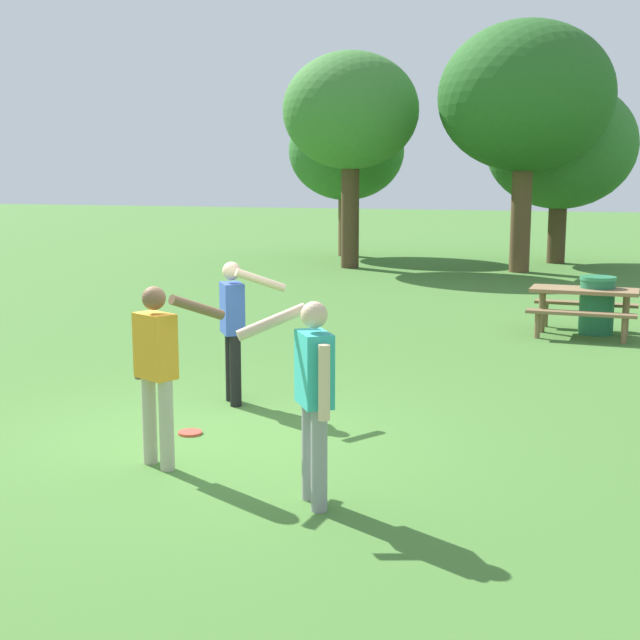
# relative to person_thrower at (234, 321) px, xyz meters

# --- Properties ---
(ground_plane) EXTENTS (120.00, 120.00, 0.00)m
(ground_plane) POSITION_rel_person_thrower_xyz_m (0.30, -1.34, -0.96)
(ground_plane) COLOR #447530
(person_thrower) EXTENTS (0.83, 0.50, 1.64)m
(person_thrower) POSITION_rel_person_thrower_xyz_m (0.00, 0.00, 0.00)
(person_thrower) COLOR black
(person_thrower) RESTS_ON ground
(person_catcher) EXTENTS (0.83, 0.50, 1.64)m
(person_catcher) POSITION_rel_person_thrower_xyz_m (1.95, -2.60, 0.00)
(person_catcher) COLOR gray
(person_catcher) RESTS_ON ground
(person_bystander) EXTENTS (0.79, 0.60, 1.64)m
(person_bystander) POSITION_rel_person_thrower_xyz_m (0.33, -2.21, 0.00)
(person_bystander) COLOR #B7AD93
(person_bystander) RESTS_ON ground
(frisbee) EXTENTS (0.24, 0.24, 0.03)m
(frisbee) POSITION_rel_person_thrower_xyz_m (0.10, -1.25, -0.95)
(frisbee) COLOR #E04733
(frisbee) RESTS_ON ground
(picnic_table_near) EXTENTS (1.71, 1.43, 0.77)m
(picnic_table_near) POSITION_rel_person_thrower_xyz_m (3.48, 5.95, -0.40)
(picnic_table_near) COLOR olive
(picnic_table_near) RESTS_ON ground
(trash_can_beside_table) EXTENTS (0.59, 0.59, 0.96)m
(trash_can_beside_table) POSITION_rel_person_thrower_xyz_m (3.68, 6.11, -0.48)
(trash_can_beside_table) COLOR #237047
(trash_can_beside_table) RESTS_ON ground
(tree_tall_left) EXTENTS (3.75, 3.75, 5.01)m
(tree_tall_left) POSITION_rel_person_thrower_xyz_m (-4.78, 18.21, 2.42)
(tree_tall_left) COLOR brown
(tree_tall_left) RESTS_ON ground
(tree_broad_center) EXTENTS (3.82, 3.82, 6.03)m
(tree_broad_center) POSITION_rel_person_thrower_xyz_m (-3.48, 14.69, 3.39)
(tree_broad_center) COLOR #4C3823
(tree_broad_center) RESTS_ON ground
(tree_far_right) EXTENTS (4.65, 4.65, 6.67)m
(tree_far_right) POSITION_rel_person_thrower_xyz_m (1.23, 15.24, 3.69)
(tree_far_right) COLOR brown
(tree_far_right) RESTS_ON ground
(tree_slender_mid) EXTENTS (4.42, 4.42, 5.38)m
(tree_slender_mid) POSITION_rel_person_thrower_xyz_m (1.94, 18.13, 2.52)
(tree_slender_mid) COLOR #4C3823
(tree_slender_mid) RESTS_ON ground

